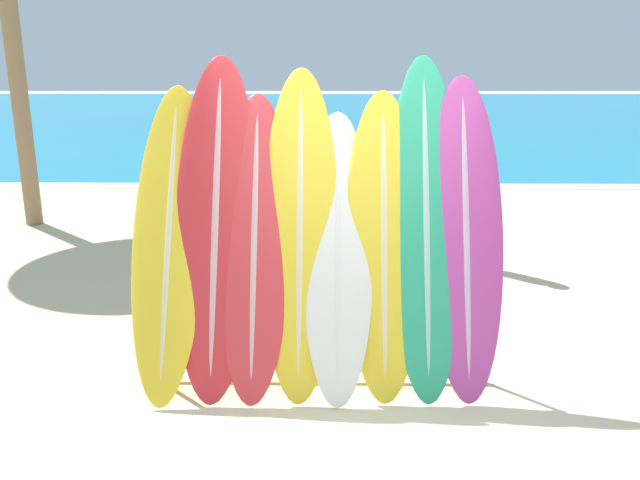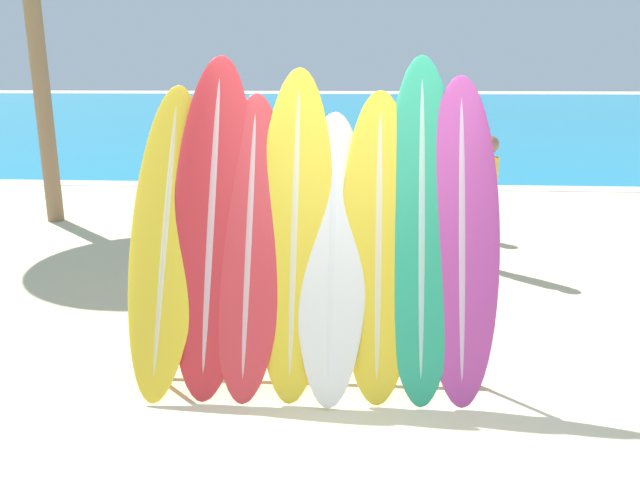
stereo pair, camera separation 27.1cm
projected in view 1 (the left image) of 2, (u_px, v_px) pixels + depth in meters
name	position (u px, v px, depth m)	size (l,w,h in m)	color
ground_plane	(366.00, 415.00, 4.19)	(160.00, 160.00, 0.00)	beige
ocean_water	(332.00, 108.00, 40.94)	(120.00, 60.00, 0.01)	teal
surfboard_rack	(319.00, 322.00, 4.54)	(2.47, 0.04, 0.85)	gray
surfboard_slot_0	(169.00, 238.00, 4.48)	(0.53, 1.14, 2.15)	yellow
surfboard_slot_1	(216.00, 222.00, 4.48)	(0.60, 1.11, 2.37)	red
surfboard_slot_2	(255.00, 243.00, 4.45)	(0.52, 1.02, 2.10)	red
surfboard_slot_3	(300.00, 229.00, 4.46)	(0.55, 1.02, 2.28)	yellow
surfboard_slot_4	(338.00, 253.00, 4.44)	(0.51, 1.00, 1.96)	silver
surfboard_slot_5	(384.00, 242.00, 4.44)	(0.55, 0.90, 2.11)	yellow
surfboard_slot_6	(426.00, 223.00, 4.45)	(0.53, 1.02, 2.37)	#289E70
surfboard_slot_7	(465.00, 234.00, 4.44)	(0.54, 0.93, 2.22)	#B23D8E
person_near_water	(424.00, 167.00, 8.96)	(0.29, 0.26, 1.69)	beige
person_mid_beach	(474.00, 196.00, 7.24)	(0.26, 0.21, 1.55)	#846047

